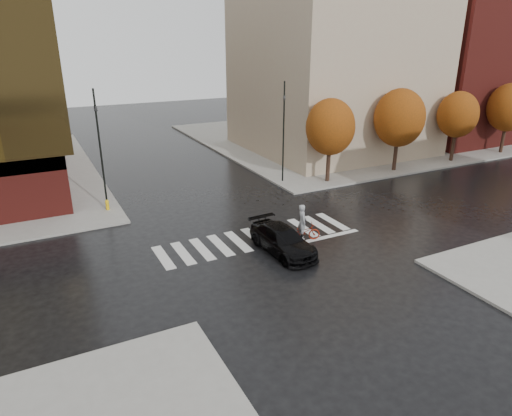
{
  "coord_description": "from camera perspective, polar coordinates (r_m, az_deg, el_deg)",
  "views": [
    {
      "loc": [
        -10.99,
        -21.11,
        11.08
      ],
      "look_at": [
        -0.12,
        0.16,
        2.0
      ],
      "focal_mm": 32.0,
      "sensor_mm": 36.0,
      "label": 1
    }
  ],
  "objects": [
    {
      "name": "ground",
      "position": [
        26.25,
        0.4,
        -4.16
      ],
      "size": [
        120.0,
        120.0,
        0.0
      ],
      "primitive_type": "plane",
      "color": "black",
      "rests_on": "ground"
    },
    {
      "name": "tree_ne_d",
      "position": [
        51.18,
        29.07,
        10.91
      ],
      "size": [
        4.0,
        4.0,
        6.7
      ],
      "color": "black",
      "rests_on": "sidewalk_ne"
    },
    {
      "name": "tree_ne_b",
      "position": [
        40.47,
        17.49,
        10.68
      ],
      "size": [
        4.2,
        4.2,
        6.89
      ],
      "color": "black",
      "rests_on": "sidewalk_ne"
    },
    {
      "name": "manhole",
      "position": [
        25.3,
        5.21,
        -5.24
      ],
      "size": [
        0.7,
        0.7,
        0.01
      ],
      "primitive_type": "cylinder",
      "rotation": [
        0.0,
        0.0,
        0.37
      ],
      "color": "#49301A",
      "rests_on": "ground"
    },
    {
      "name": "tree_ne_a",
      "position": [
        36.02,
        9.28,
        9.94
      ],
      "size": [
        3.8,
        3.8,
        6.5
      ],
      "color": "black",
      "rests_on": "sidewalk_ne"
    },
    {
      "name": "traffic_light_ne",
      "position": [
        35.56,
        3.48,
        10.29
      ],
      "size": [
        0.22,
        0.24,
        7.75
      ],
      "rotation": [
        0.0,
        0.0,
        2.79
      ],
      "color": "black",
      "rests_on": "sidewalk_ne"
    },
    {
      "name": "building_ne_tan",
      "position": [
        47.33,
        9.71,
        18.19
      ],
      "size": [
        16.0,
        16.0,
        18.0
      ],
      "primitive_type": "cube",
      "color": "tan",
      "rests_on": "sidewalk_ne"
    },
    {
      "name": "building_ne_brick",
      "position": [
        57.69,
        23.6,
        15.25
      ],
      "size": [
        14.0,
        14.0,
        14.0
      ],
      "primitive_type": "cube",
      "color": "maroon",
      "rests_on": "sidewalk_ne"
    },
    {
      "name": "tree_ne_c",
      "position": [
        45.63,
        23.92,
        10.62
      ],
      "size": [
        3.6,
        3.6,
        6.31
      ],
      "color": "black",
      "rests_on": "sidewalk_ne"
    },
    {
      "name": "fire_hydrant",
      "position": [
        31.94,
        -18.1,
        0.45
      ],
      "size": [
        0.25,
        0.25,
        0.69
      ],
      "color": "yellow",
      "rests_on": "sidewalk_nw"
    },
    {
      "name": "crosswalk",
      "position": [
        26.65,
        -0.1,
        -3.74
      ],
      "size": [
        12.0,
        3.0,
        0.01
      ],
      "primitive_type": "cube",
      "color": "silver",
      "rests_on": "ground"
    },
    {
      "name": "traffic_light_nw",
      "position": [
        31.05,
        -18.98,
        7.85
      ],
      "size": [
        0.22,
        0.19,
        7.88
      ],
      "rotation": [
        0.0,
        0.0,
        -1.41
      ],
      "color": "black",
      "rests_on": "sidewalk_nw"
    },
    {
      "name": "cyclist",
      "position": [
        26.23,
        5.89,
        -2.51
      ],
      "size": [
        2.03,
        1.29,
        2.18
      ],
      "rotation": [
        0.0,
        0.0,
        1.22
      ],
      "color": "maroon",
      "rests_on": "ground"
    },
    {
      "name": "sidewalk_ne",
      "position": [
        54.02,
        10.06,
        8.73
      ],
      "size": [
        30.0,
        30.0,
        0.15
      ],
      "primitive_type": "cube",
      "color": "gray",
      "rests_on": "ground"
    },
    {
      "name": "sedan",
      "position": [
        24.75,
        3.36,
        -4.03
      ],
      "size": [
        2.22,
        4.91,
        1.4
      ],
      "primitive_type": "imported",
      "rotation": [
        0.0,
        0.0,
        0.06
      ],
      "color": "black",
      "rests_on": "ground"
    }
  ]
}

